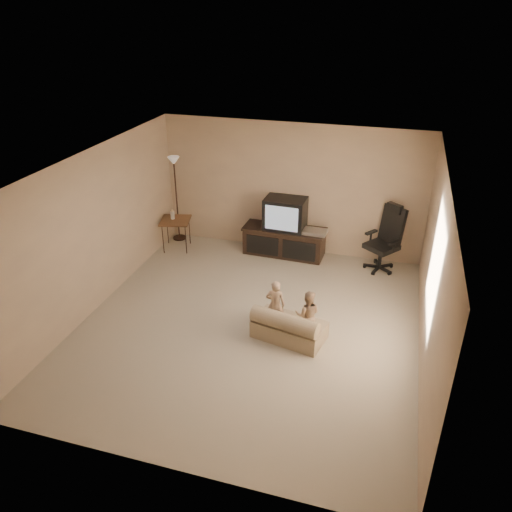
% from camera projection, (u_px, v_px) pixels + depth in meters
% --- Properties ---
extents(floor, '(5.50, 5.50, 0.00)m').
position_uv_depth(floor, '(249.00, 325.00, 7.65)').
color(floor, '#AFA38B').
rests_on(floor, ground).
extents(room_shell, '(5.50, 5.50, 5.50)m').
position_uv_depth(room_shell, '(248.00, 235.00, 6.95)').
color(room_shell, silver).
rests_on(room_shell, floor).
extents(tv_stand, '(1.61, 0.64, 1.14)m').
position_uv_depth(tv_stand, '(285.00, 231.00, 9.56)').
color(tv_stand, black).
rests_on(tv_stand, floor).
extents(office_chair, '(0.80, 0.80, 1.24)m').
position_uv_depth(office_chair, '(384.00, 247.00, 9.04)').
color(office_chair, black).
rests_on(office_chair, floor).
extents(side_table, '(0.68, 0.68, 0.84)m').
position_uv_depth(side_table, '(175.00, 221.00, 9.71)').
color(side_table, brown).
rests_on(side_table, floor).
extents(floor_lamp, '(0.27, 0.27, 1.74)m').
position_uv_depth(floor_lamp, '(175.00, 180.00, 9.81)').
color(floor_lamp, '#311E16').
rests_on(floor_lamp, floor).
extents(child_sofa, '(1.12, 0.78, 0.50)m').
position_uv_depth(child_sofa, '(288.00, 327.00, 7.24)').
color(child_sofa, gray).
rests_on(child_sofa, floor).
extents(toddler_left, '(0.31, 0.24, 0.80)m').
position_uv_depth(toddler_left, '(275.00, 304.00, 7.42)').
color(toddler_left, tan).
rests_on(toddler_left, floor).
extents(toddler_right, '(0.40, 0.26, 0.77)m').
position_uv_depth(toddler_right, '(307.00, 315.00, 7.21)').
color(toddler_right, tan).
rests_on(toddler_right, floor).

